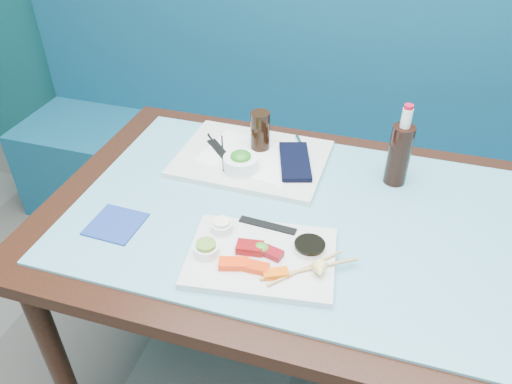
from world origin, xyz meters
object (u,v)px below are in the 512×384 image
(cola_bottle_body, at_px, (399,155))
(sashimi_plate, at_px, (261,258))
(serving_tray, at_px, (252,159))
(dining_table, at_px, (301,239))
(seaweed_bowl, at_px, (241,163))
(blue_napkin, at_px, (116,224))
(cola_glass, at_px, (260,131))
(booth_bench, at_px, (340,165))

(cola_bottle_body, bearing_deg, sashimi_plate, -123.02)
(cola_bottle_body, bearing_deg, serving_tray, -177.47)
(dining_table, distance_m, seaweed_bowl, 0.28)
(sashimi_plate, bearing_deg, seaweed_bowl, 108.34)
(seaweed_bowl, relative_size, blue_napkin, 0.80)
(dining_table, distance_m, cola_bottle_body, 0.36)
(cola_glass, bearing_deg, blue_napkin, -119.90)
(dining_table, relative_size, cola_glass, 11.38)
(booth_bench, bearing_deg, sashimi_plate, -93.08)
(booth_bench, xyz_separation_m, dining_table, (0.00, -0.84, 0.29))
(booth_bench, height_order, cola_bottle_body, booth_bench)
(sashimi_plate, bearing_deg, serving_tray, 102.77)
(cola_glass, bearing_deg, booth_bench, 71.24)
(booth_bench, bearing_deg, cola_glass, -108.76)
(booth_bench, distance_m, cola_glass, 0.77)
(seaweed_bowl, relative_size, cola_glass, 0.84)
(dining_table, xyz_separation_m, sashimi_plate, (-0.06, -0.20, 0.10))
(dining_table, relative_size, serving_tray, 3.15)
(dining_table, xyz_separation_m, seaweed_bowl, (-0.22, 0.13, 0.13))
(blue_napkin, bearing_deg, cola_glass, 60.10)
(sashimi_plate, bearing_deg, cola_glass, 99.36)
(dining_table, relative_size, blue_napkin, 10.83)
(sashimi_plate, xyz_separation_m, cola_bottle_body, (0.28, 0.42, 0.08))
(booth_bench, xyz_separation_m, seaweed_bowl, (-0.22, -0.71, 0.42))
(blue_napkin, bearing_deg, booth_bench, 66.16)
(dining_table, bearing_deg, serving_tray, 135.58)
(dining_table, distance_m, blue_napkin, 0.50)
(booth_bench, bearing_deg, blue_napkin, -113.84)
(booth_bench, height_order, seaweed_bowl, booth_bench)
(sashimi_plate, relative_size, serving_tray, 0.78)
(sashimi_plate, height_order, seaweed_bowl, seaweed_bowl)
(seaweed_bowl, bearing_deg, booth_bench, 73.00)
(booth_bench, height_order, dining_table, booth_bench)
(serving_tray, bearing_deg, seaweed_bowl, -96.54)
(cola_bottle_body, xyz_separation_m, blue_napkin, (-0.67, -0.41, -0.09))
(booth_bench, height_order, blue_napkin, booth_bench)
(booth_bench, relative_size, sashimi_plate, 8.67)
(sashimi_plate, relative_size, seaweed_bowl, 3.35)
(cola_bottle_body, bearing_deg, seaweed_bowl, -167.87)
(seaweed_bowl, bearing_deg, cola_glass, 81.25)
(dining_table, xyz_separation_m, cola_bottle_body, (0.22, 0.22, 0.18))
(sashimi_plate, height_order, cola_bottle_body, cola_bottle_body)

